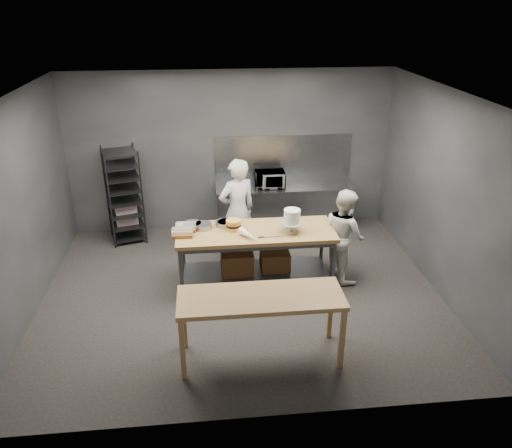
{
  "coord_description": "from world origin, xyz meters",
  "views": [
    {
      "loc": [
        -0.47,
        -6.52,
        4.17
      ],
      "look_at": [
        0.24,
        0.23,
        1.05
      ],
      "focal_mm": 35.0,
      "sensor_mm": 36.0,
      "label": 1
    }
  ],
  "objects_px": {
    "near_counter": "(261,302)",
    "microwave": "(270,179)",
    "chef_right": "(344,235)",
    "chef_behind": "(237,211)",
    "layer_cake": "(234,225)",
    "speed_rack": "(124,196)",
    "work_table": "(255,250)",
    "frosted_cake_stand": "(292,218)"
  },
  "relations": [
    {
      "from": "frosted_cake_stand",
      "to": "speed_rack",
      "type": "bearing_deg",
      "value": 144.71
    },
    {
      "from": "chef_behind",
      "to": "layer_cake",
      "type": "distance_m",
      "value": 0.78
    },
    {
      "from": "chef_right",
      "to": "frosted_cake_stand",
      "type": "xyz_separation_m",
      "value": [
        -0.87,
        -0.17,
        0.4
      ]
    },
    {
      "from": "chef_behind",
      "to": "microwave",
      "type": "relative_size",
      "value": 3.32
    },
    {
      "from": "near_counter",
      "to": "layer_cake",
      "type": "relative_size",
      "value": 8.72
    },
    {
      "from": "speed_rack",
      "to": "near_counter",
      "type": "bearing_deg",
      "value": -59.96
    },
    {
      "from": "frosted_cake_stand",
      "to": "chef_behind",
      "type": "bearing_deg",
      "value": 128.78
    },
    {
      "from": "work_table",
      "to": "layer_cake",
      "type": "relative_size",
      "value": 10.46
    },
    {
      "from": "chef_right",
      "to": "layer_cake",
      "type": "xyz_separation_m",
      "value": [
        -1.73,
        0.0,
        0.25
      ]
    },
    {
      "from": "microwave",
      "to": "frosted_cake_stand",
      "type": "bearing_deg",
      "value": -88.12
    },
    {
      "from": "work_table",
      "to": "layer_cake",
      "type": "bearing_deg",
      "value": 170.65
    },
    {
      "from": "speed_rack",
      "to": "microwave",
      "type": "relative_size",
      "value": 3.23
    },
    {
      "from": "near_counter",
      "to": "speed_rack",
      "type": "height_order",
      "value": "speed_rack"
    },
    {
      "from": "chef_behind",
      "to": "chef_right",
      "type": "relative_size",
      "value": 1.2
    },
    {
      "from": "chef_right",
      "to": "layer_cake",
      "type": "height_order",
      "value": "chef_right"
    },
    {
      "from": "speed_rack",
      "to": "chef_right",
      "type": "relative_size",
      "value": 1.17
    },
    {
      "from": "work_table",
      "to": "microwave",
      "type": "relative_size",
      "value": 4.43
    },
    {
      "from": "near_counter",
      "to": "microwave",
      "type": "distance_m",
      "value": 3.74
    },
    {
      "from": "frosted_cake_stand",
      "to": "layer_cake",
      "type": "bearing_deg",
      "value": 168.49
    },
    {
      "from": "work_table",
      "to": "near_counter",
      "type": "relative_size",
      "value": 1.2
    },
    {
      "from": "speed_rack",
      "to": "chef_behind",
      "type": "relative_size",
      "value": 0.97
    },
    {
      "from": "work_table",
      "to": "microwave",
      "type": "bearing_deg",
      "value": 75.74
    },
    {
      "from": "work_table",
      "to": "near_counter",
      "type": "xyz_separation_m",
      "value": [
        -0.11,
        -1.79,
        0.24
      ]
    },
    {
      "from": "chef_right",
      "to": "layer_cake",
      "type": "relative_size",
      "value": 6.53
    },
    {
      "from": "speed_rack",
      "to": "chef_behind",
      "type": "height_order",
      "value": "chef_behind"
    },
    {
      "from": "frosted_cake_stand",
      "to": "near_counter",
      "type": "bearing_deg",
      "value": -111.53
    },
    {
      "from": "chef_right",
      "to": "chef_behind",
      "type": "bearing_deg",
      "value": 48.02
    },
    {
      "from": "microwave",
      "to": "near_counter",
      "type": "bearing_deg",
      "value": -99.11
    },
    {
      "from": "near_counter",
      "to": "frosted_cake_stand",
      "type": "distance_m",
      "value": 1.82
    },
    {
      "from": "chef_behind",
      "to": "speed_rack",
      "type": "bearing_deg",
      "value": -50.28
    },
    {
      "from": "speed_rack",
      "to": "frosted_cake_stand",
      "type": "relative_size",
      "value": 4.78
    },
    {
      "from": "microwave",
      "to": "layer_cake",
      "type": "bearing_deg",
      "value": -113.41
    },
    {
      "from": "chef_behind",
      "to": "microwave",
      "type": "xyz_separation_m",
      "value": [
        0.69,
        1.08,
        0.15
      ]
    },
    {
      "from": "near_counter",
      "to": "speed_rack",
      "type": "relative_size",
      "value": 1.14
    },
    {
      "from": "layer_cake",
      "to": "near_counter",
      "type": "bearing_deg",
      "value": -83.57
    },
    {
      "from": "chef_behind",
      "to": "frosted_cake_stand",
      "type": "distance_m",
      "value": 1.23
    },
    {
      "from": "work_table",
      "to": "chef_behind",
      "type": "xyz_separation_m",
      "value": [
        -0.21,
        0.81,
        0.33
      ]
    },
    {
      "from": "near_counter",
      "to": "chef_right",
      "type": "relative_size",
      "value": 1.34
    },
    {
      "from": "frosted_cake_stand",
      "to": "work_table",
      "type": "bearing_deg",
      "value": 167.26
    },
    {
      "from": "chef_behind",
      "to": "chef_right",
      "type": "height_order",
      "value": "chef_behind"
    },
    {
      "from": "speed_rack",
      "to": "work_table",
      "type": "bearing_deg",
      "value": -39.62
    },
    {
      "from": "microwave",
      "to": "layer_cake",
      "type": "distance_m",
      "value": 2.01
    }
  ]
}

